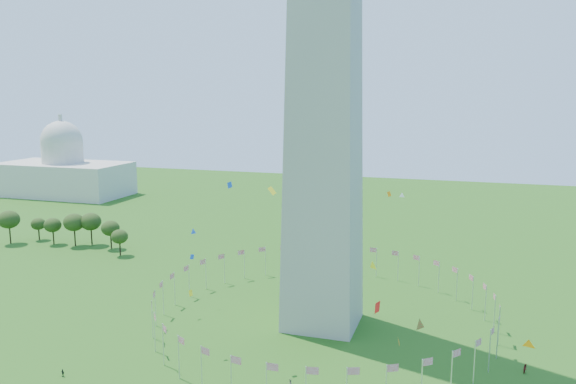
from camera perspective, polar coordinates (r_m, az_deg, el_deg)
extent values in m
cylinder|color=silver|center=(135.10, 20.64, -12.61)|extent=(0.24, 0.24, 9.00)
cylinder|color=silver|center=(141.52, 20.25, -11.55)|extent=(0.24, 0.24, 9.00)
cylinder|color=silver|center=(147.73, 19.43, -10.60)|extent=(0.24, 0.24, 9.00)
cylinder|color=silver|center=(153.59, 18.25, -9.74)|extent=(0.24, 0.24, 9.00)
cylinder|color=silver|center=(158.96, 16.78, -9.00)|extent=(0.24, 0.24, 9.00)
cylinder|color=silver|center=(163.73, 15.07, -8.36)|extent=(0.24, 0.24, 9.00)
cylinder|color=silver|center=(167.81, 13.17, -7.83)|extent=(0.24, 0.24, 9.00)
cylinder|color=silver|center=(171.14, 11.13, -7.41)|extent=(0.24, 0.24, 9.00)
cylinder|color=silver|center=(173.66, 8.97, -7.09)|extent=(0.24, 0.24, 9.00)
cylinder|color=silver|center=(175.33, 6.74, -6.87)|extent=(0.24, 0.24, 9.00)
cylinder|color=silver|center=(176.12, 4.47, -6.76)|extent=(0.24, 0.24, 9.00)
cylinder|color=silver|center=(176.02, 2.19, -6.74)|extent=(0.24, 0.24, 9.00)
cylinder|color=silver|center=(175.03, -0.08, -6.83)|extent=(0.24, 0.24, 9.00)
cylinder|color=silver|center=(173.17, -2.30, -7.02)|extent=(0.24, 0.24, 9.00)
cylinder|color=silver|center=(170.47, -4.44, -7.32)|extent=(0.24, 0.24, 9.00)
cylinder|color=silver|center=(166.97, -6.47, -7.72)|extent=(0.24, 0.24, 9.00)
cylinder|color=silver|center=(162.72, -8.34, -8.24)|extent=(0.24, 0.24, 9.00)
cylinder|color=silver|center=(157.81, -10.01, -8.86)|extent=(0.24, 0.24, 9.00)
cylinder|color=silver|center=(152.32, -11.44, -9.60)|extent=(0.24, 0.24, 9.00)
cylinder|color=silver|center=(146.37, -12.56, -10.45)|extent=(0.24, 0.24, 9.00)
cylinder|color=silver|center=(140.10, -13.31, -11.42)|extent=(0.24, 0.24, 9.00)
cylinder|color=silver|center=(133.65, -13.62, -12.49)|extent=(0.24, 0.24, 9.00)
cylinder|color=silver|center=(127.22, -13.39, -13.66)|extent=(0.24, 0.24, 9.00)
cylinder|color=silver|center=(121.02, -12.56, -14.88)|extent=(0.24, 0.24, 9.00)
cylinder|color=silver|center=(115.29, -11.03, -16.13)|extent=(0.24, 0.24, 9.00)
cylinder|color=silver|center=(110.29, -8.77, -17.32)|extent=(0.24, 0.24, 9.00)
cylinder|color=silver|center=(106.28, -5.80, -18.35)|extent=(0.24, 0.24, 9.00)
cylinder|color=silver|center=(107.07, 13.42, -18.36)|extent=(0.24, 0.24, 9.00)
cylinder|color=silver|center=(111.33, 16.27, -17.34)|extent=(0.24, 0.24, 9.00)
cylinder|color=silver|center=(116.51, 18.40, -16.18)|extent=(0.24, 0.24, 9.00)
cylinder|color=silver|center=(122.37, 19.79, -14.96)|extent=(0.24, 0.24, 9.00)
cylinder|color=silver|center=(128.65, 20.52, -13.76)|extent=(0.24, 0.24, 9.00)
imported|color=slate|center=(112.31, 0.21, -18.83)|extent=(0.73, 0.85, 1.50)
imported|color=#272727|center=(123.96, -21.92, -16.68)|extent=(1.00, 0.76, 1.52)
imported|color=#5E1715|center=(125.92, 22.98, -16.20)|extent=(1.10, 1.20, 2.00)
plane|color=yellow|center=(111.89, 8.64, -7.45)|extent=(1.56, 1.78, 2.31)
plane|color=blue|center=(114.78, -5.94, 0.72)|extent=(0.42, 1.57, 1.57)
plane|color=blue|center=(149.07, -9.59, -4.02)|extent=(0.83, 1.74, 1.82)
plane|color=blue|center=(121.75, -9.72, -6.51)|extent=(1.08, 0.66, 1.27)
plane|color=yellow|center=(103.78, -1.64, 0.13)|extent=(1.66, 1.93, 1.67)
plane|color=orange|center=(132.37, 10.24, -0.20)|extent=(1.17, 0.86, 1.40)
plane|color=orange|center=(110.80, 11.20, -14.70)|extent=(0.64, 1.70, 1.72)
plane|color=red|center=(105.72, 9.06, -11.50)|extent=(1.64, 1.77, 2.26)
plane|color=yellow|center=(143.13, -9.86, -10.07)|extent=(1.15, 1.40, 1.62)
plane|color=white|center=(117.05, 11.50, -0.36)|extent=(1.05, 0.12, 1.05)
plane|color=green|center=(105.35, 13.26, -13.04)|extent=(1.49, 1.87, 2.06)
plane|color=orange|center=(100.18, 23.27, -14.06)|extent=(2.06, 1.35, 2.26)
ellipsoid|color=#324E1A|center=(233.06, -26.44, -3.25)|extent=(7.83, 7.83, 12.24)
ellipsoid|color=#324E1A|center=(234.59, -24.00, -3.48)|extent=(5.36, 5.36, 8.38)
ellipsoid|color=#324E1A|center=(225.49, -22.76, -3.72)|extent=(6.25, 6.25, 9.76)
ellipsoid|color=#324E1A|center=(219.99, -20.87, -3.65)|extent=(7.57, 7.57, 11.82)
ellipsoid|color=#324E1A|center=(219.03, -19.37, -3.61)|extent=(7.59, 7.59, 11.86)
ellipsoid|color=#324E1A|center=(211.77, -17.56, -4.19)|extent=(6.51, 6.51, 10.17)
ellipsoid|color=#324E1A|center=(202.10, -16.72, -4.98)|extent=(5.78, 5.78, 9.03)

